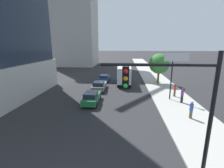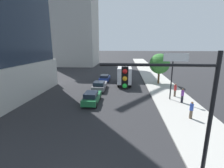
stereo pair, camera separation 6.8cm
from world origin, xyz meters
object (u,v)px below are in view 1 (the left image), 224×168
object	(u,v)px
street_tree	(159,64)
traffic_light_pole	(176,97)
street_lamp	(172,71)
car_blue	(104,78)
pedestrian_blue_shirt	(191,110)
pedestrian_red_shirt	(175,90)
box_truck	(124,74)
car_gray	(99,86)
construction_building	(73,10)
pedestrian_purple_shirt	(182,95)
car_green	(92,97)

from	to	relation	value
street_tree	traffic_light_pole	bearing A→B (deg)	-99.53
street_lamp	car_blue	world-z (taller)	street_lamp
street_tree	pedestrian_blue_shirt	bearing A→B (deg)	-88.93
pedestrian_red_shirt	pedestrian_blue_shirt	xyz separation A→B (m)	(-0.48, -6.96, -0.05)
box_truck	pedestrian_red_shirt	size ratio (longest dim) A/B	3.89
street_tree	car_blue	size ratio (longest dim) A/B	1.31
car_blue	pedestrian_blue_shirt	distance (m)	19.43
car_gray	box_truck	distance (m)	5.92
construction_building	pedestrian_purple_shirt	xyz separation A→B (m)	(24.68, -37.88, -17.50)
traffic_light_pole	street_tree	bearing A→B (deg)	80.47
street_lamp	car_blue	xyz separation A→B (m)	(-9.98, 10.67, -3.20)
car_blue	box_truck	xyz separation A→B (m)	(3.95, -2.22, 1.18)
car_green	pedestrian_purple_shirt	distance (m)	11.16
street_tree	pedestrian_purple_shirt	world-z (taller)	street_tree
box_truck	pedestrian_purple_shirt	size ratio (longest dim) A/B	3.94
pedestrian_red_shirt	pedestrian_blue_shirt	distance (m)	6.97
car_gray	pedestrian_red_shirt	size ratio (longest dim) A/B	2.63
street_tree	pedestrian_red_shirt	world-z (taller)	street_tree
construction_building	box_truck	bearing A→B (deg)	-58.22
pedestrian_red_shirt	street_tree	bearing A→B (deg)	95.55
construction_building	street_lamp	world-z (taller)	construction_building
street_tree	pedestrian_blue_shirt	world-z (taller)	street_tree
street_tree	pedestrian_purple_shirt	bearing A→B (deg)	-84.81
street_tree	car_green	size ratio (longest dim) A/B	1.21
street_lamp	box_truck	distance (m)	10.58
construction_building	car_blue	distance (m)	34.37
street_tree	street_lamp	bearing A→B (deg)	-91.41
construction_building	box_truck	xyz separation A→B (m)	(17.51, -28.26, -16.69)
box_truck	pedestrian_purple_shirt	distance (m)	12.02
street_lamp	traffic_light_pole	bearing A→B (deg)	-104.86
construction_building	pedestrian_red_shirt	bearing A→B (deg)	-55.34
traffic_light_pole	car_blue	xyz separation A→B (m)	(-6.47, 23.91, -4.00)
traffic_light_pole	street_tree	size ratio (longest dim) A/B	1.23
street_lamp	car_gray	bearing A→B (deg)	157.21
car_gray	pedestrian_blue_shirt	world-z (taller)	pedestrian_blue_shirt
box_truck	pedestrian_purple_shirt	world-z (taller)	box_truck
construction_building	pedestrian_blue_shirt	size ratio (longest dim) A/B	24.62
car_gray	pedestrian_purple_shirt	size ratio (longest dim) A/B	2.66
street_tree	car_green	bearing A→B (deg)	-132.89
car_green	box_truck	distance (m)	11.20
street_tree	car_gray	world-z (taller)	street_tree
construction_building	pedestrian_blue_shirt	world-z (taller)	construction_building
car_gray	box_truck	xyz separation A→B (m)	(3.95, 4.26, 1.15)
car_gray	pedestrian_purple_shirt	world-z (taller)	pedestrian_purple_shirt
car_green	pedestrian_blue_shirt	world-z (taller)	pedestrian_blue_shirt
street_tree	car_green	xyz separation A→B (m)	(-10.20, -10.98, -3.02)
car_gray	pedestrian_blue_shirt	distance (m)	14.41
street_lamp	car_green	xyz separation A→B (m)	(-9.98, -1.97, -3.14)
car_blue	street_tree	bearing A→B (deg)	-9.26
construction_building	traffic_light_pole	xyz separation A→B (m)	(20.02, -49.96, -13.87)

